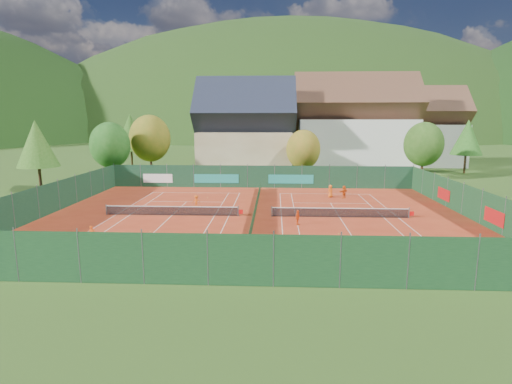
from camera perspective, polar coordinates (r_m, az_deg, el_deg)
The scene contains 35 objects.
ground at distance 38.02m, azimuth -0.14°, elevation -3.54°, with size 600.00×600.00×0.00m, color #2B4D18.
clay_pad at distance 38.01m, azimuth -0.14°, elevation -3.51°, with size 40.00×32.00×0.01m, color #AD3319.
court_markings_left at distance 39.22m, azimuth -11.92°, elevation -3.29°, with size 11.03×23.83×0.00m.
court_markings_right at distance 38.46m, azimuth 11.87°, elevation -3.56°, with size 11.03×23.83×0.00m.
tennis_net_left at distance 39.07m, azimuth -11.73°, elevation -2.59°, with size 13.30×0.10×1.02m.
tennis_net_right at distance 38.37m, azimuth 12.13°, elevation -2.84°, with size 13.30×0.10×1.02m.
court_divider at distance 37.89m, azimuth -0.14°, elevation -2.78°, with size 0.03×28.80×1.00m.
fence_north at distance 53.44m, azimuth 0.22°, elevation 2.17°, with size 40.00×0.10×3.00m.
fence_south at distance 22.29m, azimuth -2.23°, elevation -9.71°, with size 40.00×0.04×3.00m.
fence_west at distance 43.51m, azimuth -27.48°, elevation -0.90°, with size 0.04×32.00×3.00m.
fence_east at distance 41.83m, azimuth 28.39°, elevation -1.41°, with size 0.09×32.00×3.00m.
chalet at distance 67.06m, azimuth -1.44°, elevation 8.28°, with size 16.20×12.00×16.00m.
hotel_block_a at distance 74.22m, azimuth 13.88°, elevation 8.78°, with size 21.60×11.00×17.25m.
hotel_block_b at distance 85.64m, azimuth 22.14°, elevation 7.99°, with size 17.28×10.00×15.50m.
tree_west_front at distance 61.75m, azimuth -20.13°, elevation 6.32°, with size 5.72×5.72×8.69m.
tree_west_mid at distance 65.97m, azimuth -14.92°, elevation 7.41°, with size 6.44×6.44×9.78m.
tree_west_back at distance 75.45m, azimuth -17.50°, elevation 8.13°, with size 5.60×5.60×10.00m.
tree_center at distance 59.15m, azimuth 6.78°, elevation 6.06°, with size 5.01×5.01×7.60m.
tree_east_front at distance 64.86m, azimuth 22.83°, elevation 6.30°, with size 5.72×5.72×8.69m.
tree_east_mid at distance 76.04m, azimuth 27.95°, elevation 6.91°, with size 5.04×5.04×9.00m.
tree_west_side at distance 57.32m, azimuth -28.84°, elevation 6.06°, with size 5.04×5.04×9.00m.
tree_east_back at distance 80.58m, azimuth 20.37°, elevation 8.09°, with size 7.15×7.15×10.86m.
mountain_backdrop at distance 275.99m, azimuth 8.22°, elevation 0.17°, with size 820.00×530.00×242.00m.
ball_hopper at distance 28.59m, azimuth 25.23°, elevation -8.13°, with size 0.34×0.34×0.80m.
loose_ball_0 at distance 34.01m, azimuth -14.88°, elevation -5.50°, with size 0.07×0.07×0.07m, color #CCD833.
loose_ball_1 at distance 28.09m, azimuth 14.49°, elevation -8.89°, with size 0.07×0.07×0.07m, color #CCD833.
loose_ball_2 at distance 40.12m, azimuth -1.38°, elevation -2.72°, with size 0.07×0.07×0.07m, color #CCD833.
loose_ball_3 at distance 47.08m, azimuth -6.97°, elevation -0.82°, with size 0.07×0.07×0.07m, color #CCD833.
loose_ball_4 at distance 33.01m, azimuth 11.76°, elevation -5.85°, with size 0.07×0.07×0.07m, color #CCD833.
player_left_near at distance 32.47m, azimuth -22.41°, elevation -5.58°, with size 0.48×0.31×1.31m, color #F45515.
player_left_mid at distance 28.73m, azimuth -9.59°, elevation -7.06°, with size 0.58×0.46×1.20m, color orange.
player_left_far at distance 42.10m, azimuth -8.52°, elevation -1.33°, with size 0.85×0.49×1.32m, color #DC5613.
player_right_near at distance 35.00m, azimuth 5.95°, elevation -3.66°, with size 0.79×0.33×1.35m, color #EF5215.
player_right_far_a at distance 47.81m, azimuth 10.57°, elevation 0.12°, with size 0.73×0.47×1.49m, color orange.
player_right_far_b at distance 47.58m, azimuth 12.45°, elevation 0.01°, with size 1.39×0.44×1.50m, color #D24F12.
Camera 1 is at (1.84, -36.84, 9.18)m, focal length 28.00 mm.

